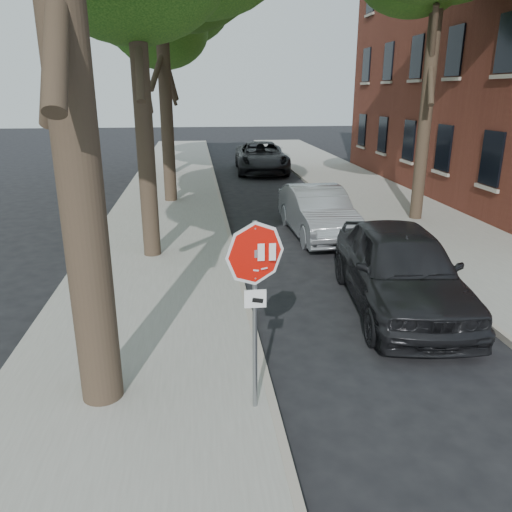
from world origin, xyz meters
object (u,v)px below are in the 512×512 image
Objects in this scene: stop_sign at (255,281)px; car_b at (318,212)px; tree_far at (163,27)px; car_d at (261,157)px; car_a at (400,268)px.

car_b is at bearing 71.24° from stop_sign.
tree_far is 2.06× the size of car_b.
car_d reaches higher than car_b.
tree_far is 1.59× the size of car_d.
car_a is 5.47m from car_b.
tree_far reaches higher than car_b.
car_a is 1.11× the size of car_b.
tree_far is at bearing 112.64° from car_a.
tree_far is at bearing 109.69° from car_b.
tree_far is 8.09m from car_d.
stop_sign is 0.45× the size of car_d.
stop_sign is at bearing -129.72° from car_a.
stop_sign is 9.23m from car_b.
car_a is at bearing -73.47° from tree_far.
car_a is at bearing 44.16° from stop_sign.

